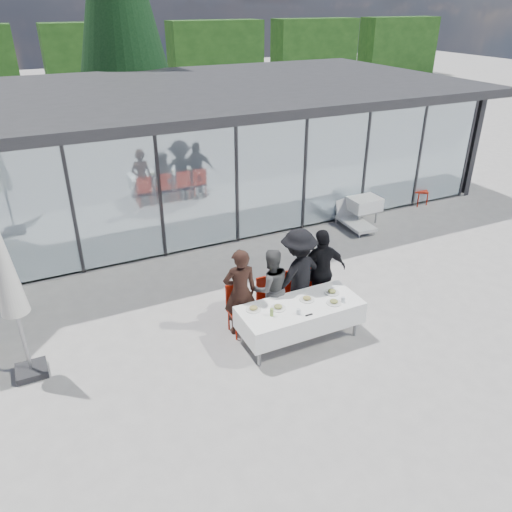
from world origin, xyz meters
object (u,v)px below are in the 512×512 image
at_px(lounger, 352,218).
at_px(plate_c, 307,299).
at_px(plate_extra, 334,302).
at_px(folded_eyeglasses, 309,315).
at_px(diner_d, 321,271).
at_px(plate_d, 332,292).
at_px(diner_chair_d, 319,285).
at_px(spare_chair_b, 373,194).
at_px(diner_c, 298,275).
at_px(plate_b, 278,307).
at_px(juice_bottle, 272,312).
at_px(spare_table_right, 362,203).
at_px(diner_chair_a, 239,306).
at_px(diner_b, 271,288).
at_px(diner_chair_c, 296,291).
at_px(diner_a, 240,292).
at_px(spare_chair_a, 417,188).
at_px(dining_table, 300,315).
at_px(diner_chair_b, 269,298).
at_px(market_umbrella, 6,274).
at_px(plate_a, 254,309).

bearing_deg(lounger, plate_c, -134.82).
distance_m(plate_extra, folded_eyeglasses, 0.63).
distance_m(diner_d, plate_d, 0.61).
bearing_deg(diner_chair_d, spare_chair_b, 41.80).
xyz_separation_m(diner_c, lounger, (3.59, 3.17, -0.68)).
xyz_separation_m(plate_b, juice_bottle, (-0.21, -0.15, 0.05)).
bearing_deg(diner_chair_d, juice_bottle, -151.08).
bearing_deg(spare_table_right, diner_chair_a, -147.70).
height_order(diner_b, diner_chair_c, diner_b).
xyz_separation_m(spare_table_right, spare_chair_b, (0.78, 0.50, -0.02)).
distance_m(diner_d, plate_b, 1.43).
distance_m(diner_a, diner_chair_c, 1.27).
height_order(plate_d, lounger, plate_d).
height_order(diner_chair_a, spare_chair_b, same).
xyz_separation_m(diner_a, diner_c, (1.22, 0.00, 0.07)).
bearing_deg(diner_chair_d, plate_b, -152.43).
xyz_separation_m(diner_b, diner_c, (0.59, 0.00, 0.14)).
distance_m(spare_table_right, spare_chair_a, 2.34).
height_order(folded_eyeglasses, lounger, folded_eyeglasses).
height_order(plate_c, plate_extra, same).
height_order(spare_chair_a, spare_chair_b, same).
xyz_separation_m(diner_b, plate_extra, (0.83, -0.90, -0.02)).
bearing_deg(diner_b, diner_a, 6.82).
bearing_deg(diner_a, plate_extra, 156.79).
relative_size(diner_chair_a, diner_chair_d, 1.00).
bearing_deg(diner_chair_d, spare_table_right, 43.47).
xyz_separation_m(plate_extra, spare_table_right, (3.81, 4.29, -0.22)).
distance_m(diner_a, spare_chair_b, 7.21).
distance_m(dining_table, plate_d, 0.79).
height_order(diner_chair_c, spare_chair_b, same).
height_order(diner_chair_c, diner_d, diner_d).
relative_size(diner_chair_a, diner_chair_b, 1.00).
height_order(diner_b, diner_c, diner_c).
xyz_separation_m(diner_d, spare_chair_a, (5.83, 3.74, -0.35)).
distance_m(dining_table, diner_d, 1.17).
relative_size(dining_table, diner_chair_a, 2.32).
height_order(diner_a, plate_c, diner_a).
bearing_deg(plate_b, lounger, 41.04).
distance_m(plate_b, juice_bottle, 0.26).
bearing_deg(diner_b, diner_chair_a, 1.41).
bearing_deg(diner_chair_d, diner_chair_b, 180.00).
distance_m(plate_b, market_umbrella, 4.44).
bearing_deg(diner_chair_b, plate_d, -32.96).
bearing_deg(plate_a, spare_chair_a, 29.17).
relative_size(diner_c, plate_extra, 6.84).
height_order(diner_a, juice_bottle, diner_a).
bearing_deg(spare_chair_b, plate_c, -137.94).
bearing_deg(plate_a, folded_eyeglasses, -35.76).
height_order(diner_chair_d, plate_b, diner_chair_d).
bearing_deg(diner_chair_d, plate_a, -162.94).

